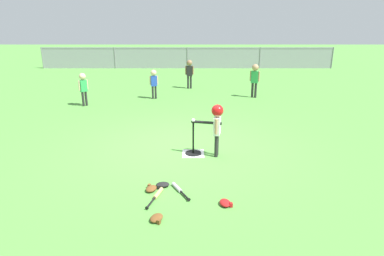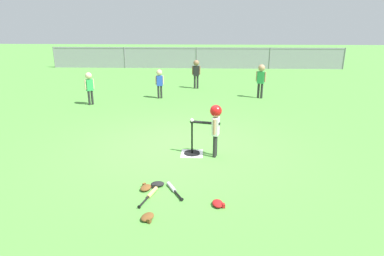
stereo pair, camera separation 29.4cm
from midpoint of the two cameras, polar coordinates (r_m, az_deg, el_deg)
ground_plane at (r=7.09m, az=-3.47°, el=-3.21°), size 60.00×60.00×0.00m
home_plate at (r=6.70m, az=-1.26°, el=-4.44°), size 0.44×0.44×0.01m
batting_tee at (r=6.67m, az=-1.27°, el=-3.63°), size 0.32×0.32×0.67m
baseball_on_tee at (r=6.46m, az=-1.30°, el=1.34°), size 0.07×0.07×0.07m
batter_child at (r=6.36m, az=2.75°, el=1.40°), size 0.62×0.29×1.05m
fielder_near_right at (r=10.85m, az=-19.32°, el=7.03°), size 0.24×0.23×1.03m
fielder_near_left at (r=11.57m, az=9.88°, el=8.84°), size 0.32×0.23×1.16m
fielder_deep_center at (r=12.96m, az=-1.34°, el=9.97°), size 0.33×0.22×1.11m
fielder_deep_left at (r=11.33m, az=-7.62°, el=8.19°), size 0.29×0.20×0.99m
spare_bat_silver at (r=5.33m, az=-4.16°, el=-10.53°), size 0.32×0.54×0.06m
spare_bat_wood at (r=5.20m, az=-8.00°, el=-11.50°), size 0.22×0.58×0.06m
glove_by_plate at (r=5.38m, az=-8.88°, el=-10.35°), size 0.23×0.26×0.07m
glove_near_bats at (r=5.47m, az=-6.90°, el=-9.76°), size 0.24×0.20×0.07m
glove_tossed_aside at (r=4.66m, az=-8.22°, el=-15.23°), size 0.23×0.27×0.07m
glove_outfield_drop at (r=4.96m, az=3.87°, el=-12.83°), size 0.20×0.24×0.07m
outfield_fence at (r=18.52m, az=-1.51°, el=12.17°), size 16.06×0.06×1.15m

